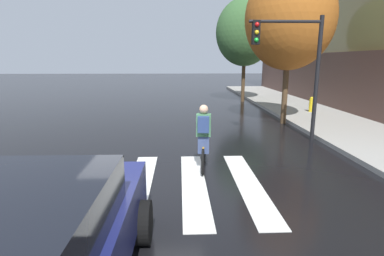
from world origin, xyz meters
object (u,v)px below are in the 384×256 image
Objects in this scene: street_tree_near at (290,18)px; street_tree_mid at (245,32)px; fire_hydrant at (311,104)px; cyclist at (204,138)px; traffic_light_near at (294,57)px.

street_tree_mid reaches higher than street_tree_near.
street_tree_mid reaches higher than fire_hydrant.
cyclist is 7.92m from street_tree_near.
traffic_light_near is (3.24, 2.79, 2.02)m from cyclist.
fire_hydrant is 5.00m from street_tree_near.
traffic_light_near reaches higher than cyclist.
street_tree_mid is (-2.52, 5.22, 4.02)m from fire_hydrant.
fire_hydrant is (2.99, 5.14, -2.33)m from traffic_light_near.
cyclist is 10.09m from fire_hydrant.
street_tree_mid is at bearing 115.76° from fire_hydrant.
cyclist is 0.41× the size of traffic_light_near.
street_tree_near is 0.98× the size of street_tree_mid.
fire_hydrant is at bearing -64.24° from street_tree_mid.
cyclist is 0.25× the size of street_tree_mid.
street_tree_mid is at bearing 87.40° from traffic_light_near.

